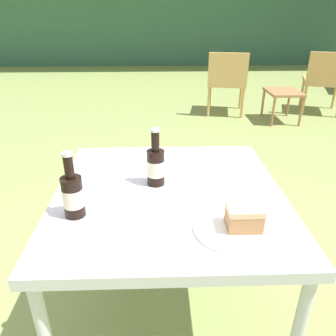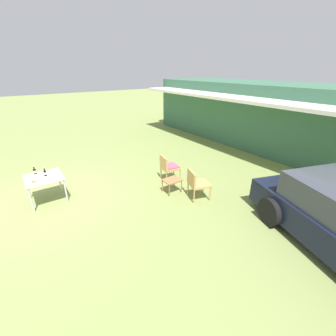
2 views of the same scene
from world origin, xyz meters
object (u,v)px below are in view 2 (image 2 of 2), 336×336
(wicker_chair_cushioned, at_px, (169,166))
(cola_bottle_near, at_px, (45,173))
(garden_side_table, at_px, (172,181))
(patio_table, at_px, (44,179))
(cake_on_plate, at_px, (33,182))
(cola_bottle_far, at_px, (35,171))
(wicker_chair_plain, at_px, (197,182))

(wicker_chair_cushioned, height_order, cola_bottle_near, cola_bottle_near)
(wicker_chair_cushioned, relative_size, garden_side_table, 1.74)
(patio_table, distance_m, cake_on_plate, 0.34)
(garden_side_table, distance_m, cake_on_plate, 3.56)
(cake_on_plate, xyz_separation_m, cola_bottle_far, (-0.53, 0.10, 0.05))
(cake_on_plate, bearing_deg, wicker_chair_cushioned, 79.16)
(wicker_chair_plain, bearing_deg, cola_bottle_far, 72.57)
(garden_side_table, relative_size, cola_bottle_near, 2.10)
(wicker_chair_plain, xyz_separation_m, cake_on_plate, (-2.02, -3.60, 0.25))
(patio_table, bearing_deg, cake_on_plate, -49.95)
(patio_table, height_order, cola_bottle_far, cola_bottle_far)
(garden_side_table, relative_size, cake_on_plate, 1.92)
(wicker_chair_plain, height_order, patio_table, wicker_chair_plain)
(garden_side_table, height_order, patio_table, patio_table)
(wicker_chair_cushioned, bearing_deg, cake_on_plate, 89.53)
(cola_bottle_near, bearing_deg, cake_on_plate, -50.44)
(wicker_chair_cushioned, distance_m, cola_bottle_near, 3.46)
(patio_table, bearing_deg, cola_bottle_far, -155.30)
(wicker_chair_plain, bearing_deg, garden_side_table, 45.47)
(cake_on_plate, distance_m, cola_bottle_near, 0.41)
(cake_on_plate, bearing_deg, wicker_chair_plain, 60.72)
(cola_bottle_far, bearing_deg, garden_side_table, 59.28)
(garden_side_table, relative_size, patio_table, 0.55)
(patio_table, xyz_separation_m, cola_bottle_near, (-0.05, 0.06, 0.14))
(patio_table, height_order, cola_bottle_near, cola_bottle_near)
(cola_bottle_far, bearing_deg, wicker_chair_plain, 53.97)
(wicker_chair_cushioned, distance_m, cola_bottle_far, 3.74)
(cake_on_plate, bearing_deg, garden_side_table, 67.49)
(wicker_chair_cushioned, height_order, patio_table, wicker_chair_cushioned)
(cake_on_plate, height_order, cola_bottle_near, cola_bottle_near)
(wicker_chair_cushioned, bearing_deg, cola_bottle_far, 81.25)
(patio_table, distance_m, cola_bottle_far, 0.38)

